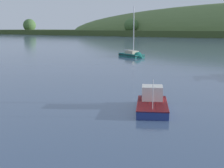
% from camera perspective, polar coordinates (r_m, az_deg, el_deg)
% --- Properties ---
extents(sailboat_midwater_white, '(8.75, 6.22, 13.28)m').
position_cam_1_polar(sailboat_midwater_white, '(79.93, 3.78, 4.87)').
color(sailboat_midwater_white, '#0F564C').
rests_on(sailboat_midwater_white, ground).
extents(fishing_boat_moored, '(5.15, 6.99, 4.02)m').
position_cam_1_polar(fishing_boat_moored, '(29.40, 7.02, -3.46)').
color(fishing_boat_moored, navy).
rests_on(fishing_boat_moored, ground).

